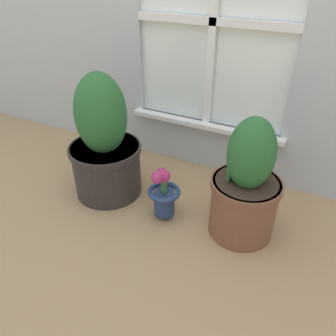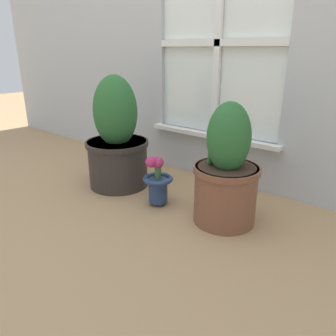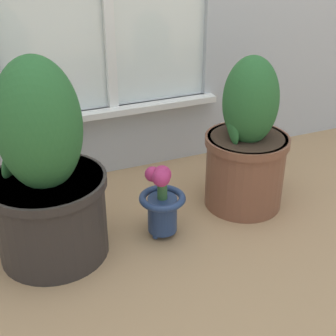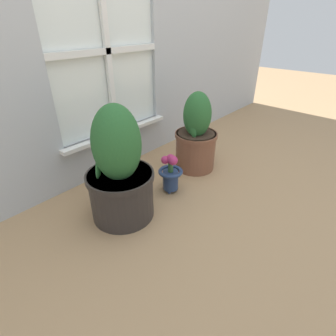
# 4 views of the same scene
# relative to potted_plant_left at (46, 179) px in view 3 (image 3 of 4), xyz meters

# --- Properties ---
(ground_plane) EXTENTS (10.00, 10.00, 0.00)m
(ground_plane) POSITION_rel_potted_plant_left_xyz_m (0.34, -0.15, -0.26)
(ground_plane) COLOR tan
(potted_plant_left) EXTENTS (0.35, 0.35, 0.62)m
(potted_plant_left) POSITION_rel_potted_plant_left_xyz_m (0.00, 0.00, 0.00)
(potted_plant_left) COLOR #2D2826
(potted_plant_left) RESTS_ON ground_plane
(potted_plant_right) EXTENTS (0.29, 0.29, 0.54)m
(potted_plant_right) POSITION_rel_potted_plant_left_xyz_m (0.68, 0.02, -0.03)
(potted_plant_right) COLOR brown
(potted_plant_right) RESTS_ON ground_plane
(flower_vase) EXTENTS (0.15, 0.15, 0.26)m
(flower_vase) POSITION_rel_potted_plant_left_xyz_m (0.34, -0.05, -0.13)
(flower_vase) COLOR navy
(flower_vase) RESTS_ON ground_plane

